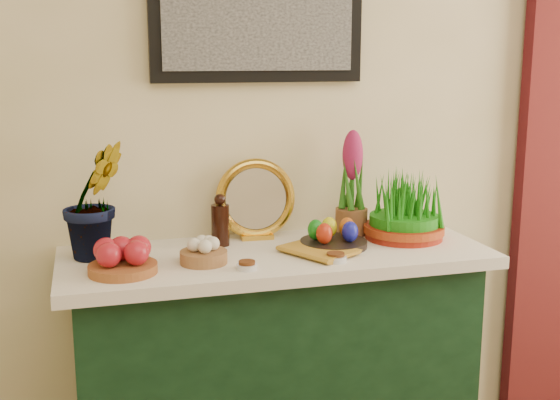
# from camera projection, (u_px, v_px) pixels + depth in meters

# --- Properties ---
(sideboard) EXTENTS (1.30, 0.45, 0.85)m
(sideboard) POSITION_uv_depth(u_px,v_px,m) (276.00, 381.00, 2.41)
(sideboard) COLOR #14391E
(sideboard) RESTS_ON ground
(tablecloth) EXTENTS (1.40, 0.55, 0.04)m
(tablecloth) POSITION_uv_depth(u_px,v_px,m) (276.00, 256.00, 2.32)
(tablecloth) COLOR white
(tablecloth) RESTS_ON sideboard
(hyacinth_green) EXTENTS (0.31, 0.29, 0.49)m
(hyacinth_green) POSITION_uv_depth(u_px,v_px,m) (94.00, 181.00, 2.19)
(hyacinth_green) COLOR #2B741A
(hyacinth_green) RESTS_ON tablecloth
(apple_bowl) EXTENTS (0.23, 0.23, 0.10)m
(apple_bowl) POSITION_uv_depth(u_px,v_px,m) (123.00, 259.00, 2.06)
(apple_bowl) COLOR brown
(apple_bowl) RESTS_ON tablecloth
(garlic_basket) EXTENTS (0.19, 0.19, 0.08)m
(garlic_basket) POSITION_uv_depth(u_px,v_px,m) (204.00, 253.00, 2.17)
(garlic_basket) COLOR #9C6F3F
(garlic_basket) RESTS_ON tablecloth
(vinegar_cruet) EXTENTS (0.06, 0.06, 0.18)m
(vinegar_cruet) POSITION_uv_depth(u_px,v_px,m) (220.00, 223.00, 2.36)
(vinegar_cruet) COLOR black
(vinegar_cruet) RESTS_ON tablecloth
(mirror) EXTENTS (0.28, 0.09, 0.28)m
(mirror) POSITION_uv_depth(u_px,v_px,m) (256.00, 200.00, 2.45)
(mirror) COLOR gold
(mirror) RESTS_ON tablecloth
(book) EXTENTS (0.24, 0.27, 0.03)m
(book) POSITION_uv_depth(u_px,v_px,m) (301.00, 255.00, 2.21)
(book) COLOR #BE8A28
(book) RESTS_ON tablecloth
(spice_dish_left) EXTENTS (0.06, 0.06, 0.03)m
(spice_dish_left) POSITION_uv_depth(u_px,v_px,m) (247.00, 265.00, 2.11)
(spice_dish_left) COLOR silver
(spice_dish_left) RESTS_ON tablecloth
(spice_dish_right) EXTENTS (0.07, 0.07, 0.03)m
(spice_dish_right) POSITION_uv_depth(u_px,v_px,m) (336.00, 257.00, 2.19)
(spice_dish_right) COLOR silver
(spice_dish_right) RESTS_ON tablecloth
(egg_plate) EXTENTS (0.28, 0.28, 0.09)m
(egg_plate) POSITION_uv_depth(u_px,v_px,m) (333.00, 237.00, 2.35)
(egg_plate) COLOR black
(egg_plate) RESTS_ON tablecloth
(hyacinth_pink) EXTENTS (0.11, 0.11, 0.38)m
(hyacinth_pink) POSITION_uv_depth(u_px,v_px,m) (352.00, 188.00, 2.49)
(hyacinth_pink) COLOR brown
(hyacinth_pink) RESTS_ON tablecloth
(wheatgrass_sabzeh) EXTENTS (0.28, 0.28, 0.23)m
(wheatgrass_sabzeh) POSITION_uv_depth(u_px,v_px,m) (405.00, 211.00, 2.45)
(wheatgrass_sabzeh) COLOR maroon
(wheatgrass_sabzeh) RESTS_ON tablecloth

